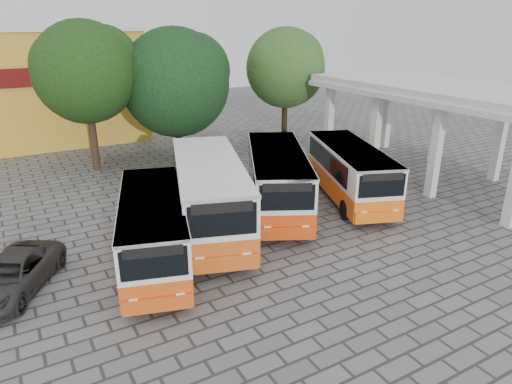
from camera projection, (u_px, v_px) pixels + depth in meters
ground at (334, 244)px, 18.88m from camera, size 90.00×90.00×0.00m
terminal_shelter at (443, 93)px, 25.30m from camera, size 6.80×15.80×5.40m
bus_far_left at (153, 226)px, 16.80m from camera, size 4.27×7.83×2.66m
bus_centre_left at (210, 191)px, 19.47m from camera, size 5.28×9.32×3.16m
bus_centre_right at (277, 177)px, 21.68m from camera, size 5.87×8.74×2.93m
bus_far_right at (350, 170)px, 23.06m from camera, size 4.91×8.20×2.76m
tree_left at (86, 69)px, 26.33m from camera, size 6.19×5.90×8.84m
tree_middle at (176, 79)px, 28.91m from camera, size 7.21×6.87×8.43m
tree_right at (286, 65)px, 32.60m from camera, size 5.94×5.65×8.35m
parked_car at (11, 275)px, 15.34m from camera, size 4.13×4.90×1.25m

